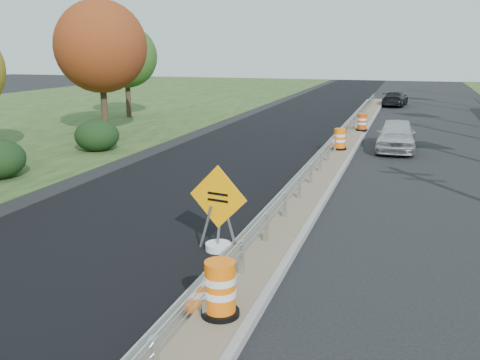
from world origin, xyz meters
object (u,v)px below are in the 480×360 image
(caution_sign, at_px, (218,229))
(barrel_median_mid, at_px, (340,139))
(car_silver, at_px, (396,135))
(car_dark_far, at_px, (395,99))
(barrel_median_near, at_px, (220,290))
(barrel_median_far, at_px, (362,123))

(caution_sign, relative_size, barrel_median_mid, 2.18)
(car_silver, height_order, car_dark_far, car_silver)
(car_silver, relative_size, car_dark_far, 1.01)
(barrel_median_mid, distance_m, car_silver, 3.04)
(caution_sign, xyz_separation_m, car_silver, (3.65, 14.89, 0.21))
(barrel_median_near, distance_m, barrel_median_mid, 16.56)
(caution_sign, xyz_separation_m, car_dark_far, (2.88, 36.10, 0.10))
(barrel_median_mid, height_order, car_silver, car_silver)
(barrel_median_near, xyz_separation_m, barrel_median_mid, (-0.10, 16.56, -0.01))
(barrel_median_near, height_order, car_dark_far, car_dark_far)
(barrel_median_mid, bearing_deg, car_dark_far, 85.79)
(barrel_median_far, xyz_separation_m, car_dark_far, (1.25, 16.70, -0.05))
(barrel_median_near, bearing_deg, barrel_median_far, 89.15)
(car_silver, bearing_deg, barrel_median_near, -97.64)
(barrel_median_mid, bearing_deg, barrel_median_far, 85.97)
(car_silver, bearing_deg, barrel_median_mid, -144.47)
(barrel_median_near, height_order, barrel_median_mid, barrel_median_near)
(barrel_median_near, bearing_deg, car_dark_far, 87.70)
(barrel_median_near, xyz_separation_m, car_dark_far, (1.59, 39.55, -0.07))
(barrel_median_mid, height_order, car_dark_far, car_dark_far)
(caution_sign, distance_m, barrel_median_near, 3.68)
(caution_sign, relative_size, car_dark_far, 0.48)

